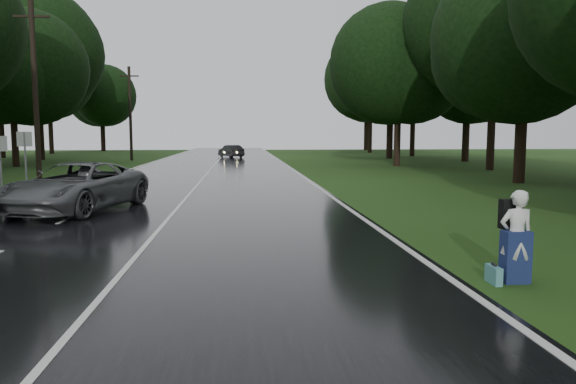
# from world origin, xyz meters

# --- Properties ---
(ground) EXTENTS (160.00, 160.00, 0.00)m
(ground) POSITION_xyz_m (0.00, 0.00, 0.00)
(ground) COLOR #214313
(ground) RESTS_ON ground
(road) EXTENTS (12.00, 140.00, 0.04)m
(road) POSITION_xyz_m (0.00, 20.00, 0.02)
(road) COLOR black
(road) RESTS_ON ground
(lane_center) EXTENTS (0.12, 140.00, 0.01)m
(lane_center) POSITION_xyz_m (0.00, 20.00, 0.04)
(lane_center) COLOR silver
(lane_center) RESTS_ON road
(grey_car) EXTENTS (4.11, 6.24, 1.59)m
(grey_car) POSITION_xyz_m (-3.20, 9.37, 0.84)
(grey_car) COLOR #525457
(grey_car) RESTS_ON road
(far_car) EXTENTS (2.98, 4.28, 1.34)m
(far_car) POSITION_xyz_m (1.08, 49.82, 0.71)
(far_car) COLOR black
(far_car) RESTS_ON road
(hitchhiker) EXTENTS (0.59, 0.53, 1.61)m
(hitchhiker) POSITION_xyz_m (6.88, 0.07, 0.75)
(hitchhiker) COLOR silver
(hitchhiker) RESTS_ON ground
(suitcase) EXTENTS (0.13, 0.44, 0.31)m
(suitcase) POSITION_xyz_m (6.48, 0.01, 0.15)
(suitcase) COLOR teal
(suitcase) RESTS_ON ground
(utility_pole_mid) EXTENTS (1.80, 0.28, 9.53)m
(utility_pole_mid) POSITION_xyz_m (-8.50, 20.63, 0.00)
(utility_pole_mid) COLOR black
(utility_pole_mid) RESTS_ON ground
(utility_pole_far) EXTENTS (1.80, 0.28, 9.03)m
(utility_pole_far) POSITION_xyz_m (-8.50, 44.65, 0.00)
(utility_pole_far) COLOR black
(utility_pole_far) RESTS_ON ground
(road_sign_a) EXTENTS (0.60, 0.10, 2.48)m
(road_sign_a) POSITION_xyz_m (-7.20, 13.12, 0.00)
(road_sign_a) COLOR white
(road_sign_a) RESTS_ON ground
(road_sign_b) EXTENTS (0.64, 0.10, 2.66)m
(road_sign_b) POSITION_xyz_m (-7.20, 15.57, 0.00)
(road_sign_b) COLOR white
(road_sign_b) RESTS_ON ground
(tree_left_e) EXTENTS (8.37, 8.37, 13.08)m
(tree_left_e) POSITION_xyz_m (-15.53, 35.11, 0.00)
(tree_left_e) COLOR black
(tree_left_e) RESTS_ON ground
(tree_left_f) EXTENTS (11.73, 11.73, 18.33)m
(tree_left_f) POSITION_xyz_m (-17.48, 46.17, 0.00)
(tree_left_f) COLOR black
(tree_left_f) RESTS_ON ground
(tree_right_d) EXTENTS (8.01, 8.01, 12.52)m
(tree_right_d) POSITION_xyz_m (16.74, 18.18, 0.00)
(tree_right_d) COLOR black
(tree_right_d) RESTS_ON ground
(tree_right_e) EXTENTS (8.64, 8.64, 13.50)m
(tree_right_e) POSITION_xyz_m (14.69, 33.41, 0.00)
(tree_right_e) COLOR black
(tree_right_e) RESTS_ON ground
(tree_right_f) EXTENTS (9.27, 9.27, 14.48)m
(tree_right_f) POSITION_xyz_m (17.82, 46.69, 0.00)
(tree_right_f) COLOR black
(tree_right_f) RESTS_ON ground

